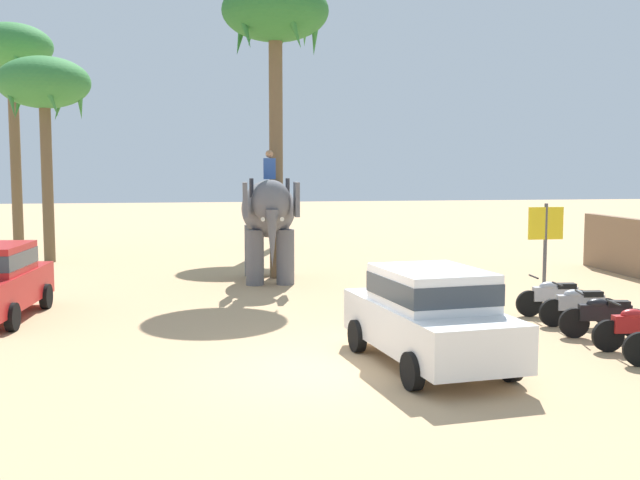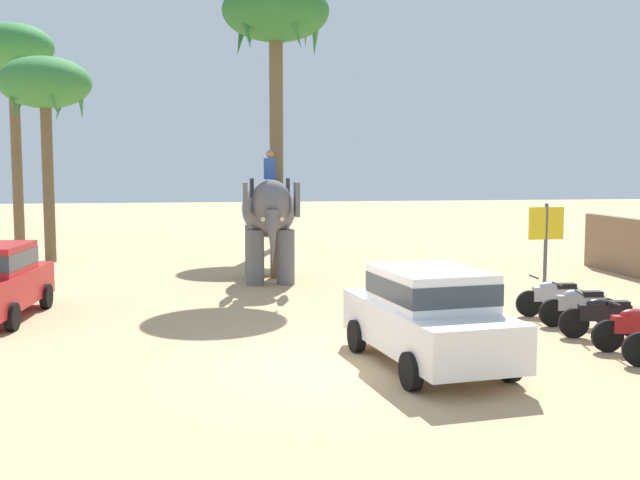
{
  "view_description": "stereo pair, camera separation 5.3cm",
  "coord_description": "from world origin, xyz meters",
  "px_view_note": "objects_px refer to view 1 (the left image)",
  "views": [
    {
      "loc": [
        -2.42,
        -12.54,
        3.44
      ],
      "look_at": [
        0.59,
        6.12,
        1.6
      ],
      "focal_mm": 42.97,
      "sensor_mm": 36.0,
      "label": 1
    },
    {
      "loc": [
        -2.37,
        -12.55,
        3.44
      ],
      "look_at": [
        0.59,
        6.12,
        1.6
      ],
      "focal_mm": 42.97,
      "sensor_mm": 36.0,
      "label": 2
    }
  ],
  "objects_px": {
    "motorcycle_fourth_in_row": "(605,315)",
    "palm_tree_left_of_road": "(275,21)",
    "palm_tree_far_back": "(44,88)",
    "elephant_with_mahout": "(269,215)",
    "palm_tree_near_hut": "(12,54)",
    "palm_tree_behind_elephant": "(276,25)",
    "motorcycle_end_of_row": "(555,296)",
    "motorcycle_mid_row": "(639,327)",
    "signboard_yellow": "(546,229)",
    "car_sedan_foreground": "(430,313)",
    "motorcycle_far_in_row": "(580,305)"
  },
  "relations": [
    {
      "from": "car_sedan_foreground",
      "to": "palm_tree_behind_elephant",
      "type": "height_order",
      "value": "palm_tree_behind_elephant"
    },
    {
      "from": "elephant_with_mahout",
      "to": "motorcycle_end_of_row",
      "type": "height_order",
      "value": "elephant_with_mahout"
    },
    {
      "from": "motorcycle_far_in_row",
      "to": "signboard_yellow",
      "type": "height_order",
      "value": "signboard_yellow"
    },
    {
      "from": "motorcycle_end_of_row",
      "to": "palm_tree_behind_elephant",
      "type": "distance_m",
      "value": 18.82
    },
    {
      "from": "palm_tree_left_of_road",
      "to": "palm_tree_far_back",
      "type": "xyz_separation_m",
      "value": [
        -7.62,
        5.1,
        -1.58
      ]
    },
    {
      "from": "motorcycle_mid_row",
      "to": "motorcycle_fourth_in_row",
      "type": "height_order",
      "value": "same"
    },
    {
      "from": "motorcycle_fourth_in_row",
      "to": "palm_tree_left_of_road",
      "type": "distance_m",
      "value": 13.08
    },
    {
      "from": "palm_tree_behind_elephant",
      "to": "palm_tree_near_hut",
      "type": "height_order",
      "value": "palm_tree_behind_elephant"
    },
    {
      "from": "elephant_with_mahout",
      "to": "palm_tree_left_of_road",
      "type": "height_order",
      "value": "palm_tree_left_of_road"
    },
    {
      "from": "motorcycle_far_in_row",
      "to": "palm_tree_near_hut",
      "type": "xyz_separation_m",
      "value": [
        -15.23,
        17.2,
        7.37
      ]
    },
    {
      "from": "motorcycle_far_in_row",
      "to": "palm_tree_behind_elephant",
      "type": "bearing_deg",
      "value": 105.45
    },
    {
      "from": "motorcycle_fourth_in_row",
      "to": "palm_tree_left_of_road",
      "type": "height_order",
      "value": "palm_tree_left_of_road"
    },
    {
      "from": "motorcycle_end_of_row",
      "to": "car_sedan_foreground",
      "type": "bearing_deg",
      "value": -137.76
    },
    {
      "from": "elephant_with_mahout",
      "to": "motorcycle_end_of_row",
      "type": "distance_m",
      "value": 8.85
    },
    {
      "from": "palm_tree_near_hut",
      "to": "palm_tree_far_back",
      "type": "relative_size",
      "value": 1.25
    },
    {
      "from": "motorcycle_end_of_row",
      "to": "signboard_yellow",
      "type": "xyz_separation_m",
      "value": [
        1.48,
        3.64,
        1.22
      ]
    },
    {
      "from": "car_sedan_foreground",
      "to": "motorcycle_end_of_row",
      "type": "height_order",
      "value": "car_sedan_foreground"
    },
    {
      "from": "elephant_with_mahout",
      "to": "palm_tree_near_hut",
      "type": "distance_m",
      "value": 14.62
    },
    {
      "from": "palm_tree_near_hut",
      "to": "palm_tree_behind_elephant",
      "type": "bearing_deg",
      "value": -0.53
    },
    {
      "from": "palm_tree_left_of_road",
      "to": "signboard_yellow",
      "type": "bearing_deg",
      "value": -25.44
    },
    {
      "from": "motorcycle_fourth_in_row",
      "to": "palm_tree_far_back",
      "type": "xyz_separation_m",
      "value": [
        -13.23,
        14.4,
        5.7
      ]
    },
    {
      "from": "motorcycle_far_in_row",
      "to": "motorcycle_end_of_row",
      "type": "xyz_separation_m",
      "value": [
        -0.03,
        1.12,
        0.0
      ]
    },
    {
      "from": "motorcycle_mid_row",
      "to": "signboard_yellow",
      "type": "relative_size",
      "value": 0.75
    },
    {
      "from": "car_sedan_foreground",
      "to": "motorcycle_far_in_row",
      "type": "bearing_deg",
      "value": 32.39
    },
    {
      "from": "car_sedan_foreground",
      "to": "palm_tree_behind_elephant",
      "type": "relative_size",
      "value": 0.41
    },
    {
      "from": "elephant_with_mahout",
      "to": "palm_tree_left_of_road",
      "type": "distance_m",
      "value": 5.8
    },
    {
      "from": "motorcycle_far_in_row",
      "to": "palm_tree_near_hut",
      "type": "distance_m",
      "value": 24.12
    },
    {
      "from": "car_sedan_foreground",
      "to": "signboard_yellow",
      "type": "distance_m",
      "value": 9.34
    },
    {
      "from": "motorcycle_end_of_row",
      "to": "signboard_yellow",
      "type": "bearing_deg",
      "value": 67.85
    },
    {
      "from": "motorcycle_far_in_row",
      "to": "palm_tree_behind_elephant",
      "type": "distance_m",
      "value": 19.79
    },
    {
      "from": "motorcycle_mid_row",
      "to": "palm_tree_far_back",
      "type": "bearing_deg",
      "value": 130.6
    },
    {
      "from": "motorcycle_mid_row",
      "to": "motorcycle_far_in_row",
      "type": "distance_m",
      "value": 2.26
    },
    {
      "from": "motorcycle_far_in_row",
      "to": "palm_tree_far_back",
      "type": "distance_m",
      "value": 19.63
    },
    {
      "from": "motorcycle_fourth_in_row",
      "to": "palm_tree_left_of_road",
      "type": "xyz_separation_m",
      "value": [
        -5.61,
        9.31,
        7.28
      ]
    },
    {
      "from": "motorcycle_far_in_row",
      "to": "palm_tree_behind_elephant",
      "type": "relative_size",
      "value": 0.17
    },
    {
      "from": "palm_tree_far_back",
      "to": "motorcycle_fourth_in_row",
      "type": "bearing_deg",
      "value": -47.43
    },
    {
      "from": "car_sedan_foreground",
      "to": "motorcycle_mid_row",
      "type": "bearing_deg",
      "value": 5.37
    },
    {
      "from": "motorcycle_end_of_row",
      "to": "palm_tree_far_back",
      "type": "bearing_deg",
      "value": 137.58
    },
    {
      "from": "elephant_with_mahout",
      "to": "motorcycle_fourth_in_row",
      "type": "relative_size",
      "value": 2.19
    },
    {
      "from": "car_sedan_foreground",
      "to": "palm_tree_left_of_road",
      "type": "xyz_separation_m",
      "value": [
        -1.51,
        10.81,
        6.82
      ]
    },
    {
      "from": "motorcycle_far_in_row",
      "to": "palm_tree_left_of_road",
      "type": "distance_m",
      "value": 12.33
    },
    {
      "from": "motorcycle_far_in_row",
      "to": "palm_tree_near_hut",
      "type": "bearing_deg",
      "value": 131.52
    },
    {
      "from": "motorcycle_far_in_row",
      "to": "palm_tree_behind_elephant",
      "type": "xyz_separation_m",
      "value": [
        -4.73,
        17.1,
        8.77
      ]
    },
    {
      "from": "motorcycle_fourth_in_row",
      "to": "palm_tree_far_back",
      "type": "relative_size",
      "value": 0.25
    },
    {
      "from": "motorcycle_end_of_row",
      "to": "palm_tree_near_hut",
      "type": "height_order",
      "value": "palm_tree_near_hut"
    },
    {
      "from": "palm_tree_left_of_road",
      "to": "elephant_with_mahout",
      "type": "bearing_deg",
      "value": -113.7
    },
    {
      "from": "elephant_with_mahout",
      "to": "motorcycle_end_of_row",
      "type": "relative_size",
      "value": 2.17
    },
    {
      "from": "elephant_with_mahout",
      "to": "palm_tree_near_hut",
      "type": "bearing_deg",
      "value": 133.54
    },
    {
      "from": "car_sedan_foreground",
      "to": "motorcycle_far_in_row",
      "type": "distance_m",
      "value": 4.97
    },
    {
      "from": "motorcycle_mid_row",
      "to": "palm_tree_near_hut",
      "type": "distance_m",
      "value": 25.77
    }
  ]
}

